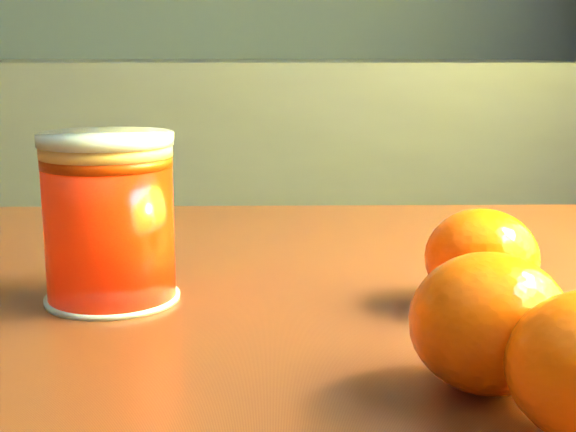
{
  "coord_description": "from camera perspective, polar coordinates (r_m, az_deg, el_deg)",
  "views": [
    {
      "loc": [
        0.95,
        -0.39,
        0.92
      ],
      "look_at": [
        0.95,
        0.1,
        0.82
      ],
      "focal_mm": 50.0,
      "sensor_mm": 36.0,
      "label": 1
    }
  ],
  "objects": [
    {
      "name": "juice_glass",
      "position": [
        0.51,
        -12.59,
        -0.22
      ],
      "size": [
        0.08,
        0.08,
        0.1
      ],
      "rotation": [
        0.0,
        0.0,
        0.29
      ],
      "color": "#FD2105",
      "rests_on": "table"
    },
    {
      "name": "orange_front",
      "position": [
        0.38,
        14.11,
        -7.38
      ],
      "size": [
        0.08,
        0.08,
        0.06
      ],
      "primitive_type": "ellipsoid",
      "rotation": [
        0.0,
        0.0,
        -0.03
      ],
      "color": "#FF5205",
      "rests_on": "table"
    },
    {
      "name": "orange_back",
      "position": [
        0.5,
        13.6,
        -2.94
      ],
      "size": [
        0.08,
        0.08,
        0.06
      ],
      "primitive_type": "ellipsoid",
      "rotation": [
        0.0,
        0.0,
        -0.15
      ],
      "color": "#FF5205",
      "rests_on": "table"
    }
  ]
}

